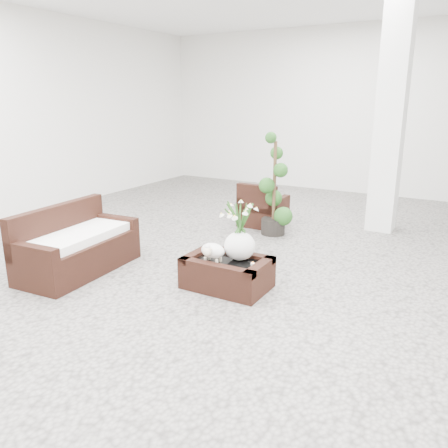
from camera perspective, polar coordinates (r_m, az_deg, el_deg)
The scene contains 9 objects.
ground at distance 5.46m, azimuth 0.53°, elevation -6.03°, with size 11.00×11.00×0.00m, color gray.
column at distance 7.34m, azimuth 20.35°, elevation 12.64°, with size 0.40×0.40×3.50m, color white.
coffee_table at distance 4.97m, azimuth 0.39°, elevation -6.35°, with size 0.90×0.60×0.31m, color black.
sheep_figurine at distance 4.85m, azimuth -1.42°, elevation -3.61°, with size 0.28×0.23×0.21m, color white.
planter_narcissus at distance 4.82m, azimuth 2.02°, elevation -0.05°, with size 0.44×0.44×0.80m, color white, non-canonical shape.
tealight at distance 4.79m, azimuth 3.65°, elevation -5.04°, with size 0.04×0.04×0.03m, color white.
armchair at distance 7.37m, azimuth 5.03°, elevation 2.57°, with size 0.67×0.64×0.71m, color black.
loveseat at distance 5.62m, azimuth -18.02°, elevation -1.93°, with size 1.47×0.71×0.79m, color black.
topiary at distance 6.79m, azimuth 6.39°, elevation 4.87°, with size 0.40×0.40×1.51m, color #1D4616, non-canonical shape.
Camera 1 is at (2.49, -4.42, 2.02)m, focal length 36.11 mm.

